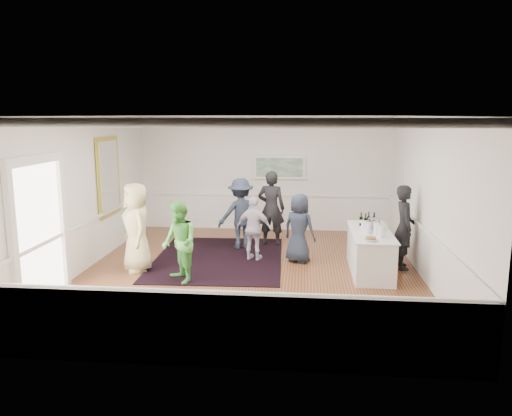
# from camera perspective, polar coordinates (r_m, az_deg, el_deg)

# --- Properties ---
(floor) EXTENTS (8.00, 8.00, 0.00)m
(floor) POSITION_cam_1_polar(r_m,az_deg,el_deg) (10.44, -0.70, -7.35)
(floor) COLOR brown
(floor) RESTS_ON ground
(ceiling) EXTENTS (7.00, 8.00, 0.02)m
(ceiling) POSITION_cam_1_polar(r_m,az_deg,el_deg) (9.93, -0.74, 10.50)
(ceiling) COLOR white
(ceiling) RESTS_ON wall_back
(wall_left) EXTENTS (0.02, 8.00, 3.20)m
(wall_left) POSITION_cam_1_polar(r_m,az_deg,el_deg) (11.00, -19.16, 1.56)
(wall_left) COLOR white
(wall_left) RESTS_ON floor
(wall_right) EXTENTS (0.02, 8.00, 3.20)m
(wall_right) POSITION_cam_1_polar(r_m,az_deg,el_deg) (10.29, 19.04, 0.98)
(wall_right) COLOR white
(wall_right) RESTS_ON floor
(wall_back) EXTENTS (7.00, 0.02, 3.20)m
(wall_back) POSITION_cam_1_polar(r_m,az_deg,el_deg) (14.01, 1.06, 3.98)
(wall_back) COLOR white
(wall_back) RESTS_ON floor
(wall_front) EXTENTS (7.00, 0.02, 3.20)m
(wall_front) POSITION_cam_1_polar(r_m,az_deg,el_deg) (6.19, -4.76, -4.62)
(wall_front) COLOR white
(wall_front) RESTS_ON floor
(wainscoting) EXTENTS (7.00, 8.00, 1.00)m
(wainscoting) POSITION_cam_1_polar(r_m,az_deg,el_deg) (10.30, -0.71, -4.70)
(wainscoting) COLOR white
(wainscoting) RESTS_ON floor
(mirror) EXTENTS (0.05, 1.25, 1.85)m
(mirror) POSITION_cam_1_polar(r_m,az_deg,el_deg) (12.14, -16.48, 3.47)
(mirror) COLOR gold
(mirror) RESTS_ON wall_left
(doorway) EXTENTS (0.10, 1.78, 2.56)m
(doorway) POSITION_cam_1_polar(r_m,az_deg,el_deg) (9.34, -23.59, -1.41)
(doorway) COLOR white
(doorway) RESTS_ON wall_left
(landscape_painting) EXTENTS (1.44, 0.06, 0.66)m
(landscape_painting) POSITION_cam_1_polar(r_m,az_deg,el_deg) (13.91, 2.69, 4.67)
(landscape_painting) COLOR white
(landscape_painting) RESTS_ON wall_back
(area_rug) EXTENTS (2.98, 3.83, 0.02)m
(area_rug) POSITION_cam_1_polar(r_m,az_deg,el_deg) (11.41, -4.29, -5.76)
(area_rug) COLOR black
(area_rug) RESTS_ON floor
(serving_table) EXTENTS (0.82, 2.14, 0.87)m
(serving_table) POSITION_cam_1_polar(r_m,az_deg,el_deg) (10.62, 12.89, -4.85)
(serving_table) COLOR silver
(serving_table) RESTS_ON floor
(bartender) EXTENTS (0.44, 0.66, 1.78)m
(bartender) POSITION_cam_1_polar(r_m,az_deg,el_deg) (10.94, 16.56, -2.11)
(bartender) COLOR black
(bartender) RESTS_ON floor
(guest_tan) EXTENTS (0.99, 1.08, 1.85)m
(guest_tan) POSITION_cam_1_polar(r_m,az_deg,el_deg) (10.61, -13.50, -2.16)
(guest_tan) COLOR tan
(guest_tan) RESTS_ON floor
(guest_green) EXTENTS (0.94, 0.98, 1.59)m
(guest_green) POSITION_cam_1_polar(r_m,az_deg,el_deg) (9.75, -8.76, -3.91)
(guest_green) COLOR green
(guest_green) RESTS_ON floor
(guest_lilac) EXTENTS (0.91, 0.59, 1.45)m
(guest_lilac) POSITION_cam_1_polar(r_m,az_deg,el_deg) (11.12, -0.20, -2.36)
(guest_lilac) COLOR silver
(guest_lilac) RESTS_ON floor
(guest_dark_a) EXTENTS (1.27, 1.04, 1.72)m
(guest_dark_a) POSITION_cam_1_polar(r_m,az_deg,el_deg) (12.08, -1.77, -0.65)
(guest_dark_a) COLOR #202836
(guest_dark_a) RESTS_ON floor
(guest_dark_b) EXTENTS (0.74, 0.54, 1.87)m
(guest_dark_b) POSITION_cam_1_polar(r_m,az_deg,el_deg) (12.37, 1.75, -0.03)
(guest_dark_b) COLOR black
(guest_dark_b) RESTS_ON floor
(guest_navy) EXTENTS (0.89, 0.78, 1.53)m
(guest_navy) POSITION_cam_1_polar(r_m,az_deg,el_deg) (11.02, 4.95, -2.31)
(guest_navy) COLOR #202836
(guest_navy) RESTS_ON floor
(wine_bottles) EXTENTS (0.36, 0.24, 0.31)m
(wine_bottles) POSITION_cam_1_polar(r_m,az_deg,el_deg) (10.94, 12.75, -1.24)
(wine_bottles) COLOR black
(wine_bottles) RESTS_ON serving_table
(juice_pitchers) EXTENTS (0.39, 0.57, 0.24)m
(juice_pitchers) POSITION_cam_1_polar(r_m,az_deg,el_deg) (10.23, 13.15, -2.27)
(juice_pitchers) COLOR #73C144
(juice_pitchers) RESTS_ON serving_table
(ice_bucket) EXTENTS (0.26, 0.26, 0.25)m
(ice_bucket) POSITION_cam_1_polar(r_m,az_deg,el_deg) (10.61, 13.35, -1.85)
(ice_bucket) COLOR silver
(ice_bucket) RESTS_ON serving_table
(nut_bowl) EXTENTS (0.24, 0.24, 0.08)m
(nut_bowl) POSITION_cam_1_polar(r_m,az_deg,el_deg) (9.69, 12.97, -3.49)
(nut_bowl) COLOR white
(nut_bowl) RESTS_ON serving_table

